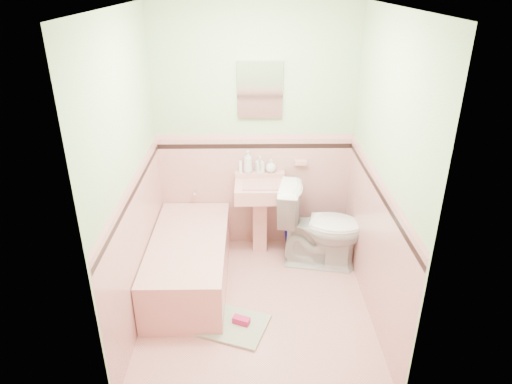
{
  "coord_description": "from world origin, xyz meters",
  "views": [
    {
      "loc": [
        -0.05,
        -3.33,
        2.7
      ],
      "look_at": [
        0.0,
        0.25,
        1.0
      ],
      "focal_mm": 32.25,
      "sensor_mm": 36.0,
      "label": 1
    }
  ],
  "objects_px": {
    "medicine_cabinet": "(260,89)",
    "soap_bottle_left": "(248,162)",
    "soap_bottle_mid": "(260,164)",
    "shoe": "(241,320)",
    "bucket": "(295,238)",
    "bathtub": "(190,263)",
    "soap_bottle_right": "(271,166)",
    "sink": "(260,219)",
    "toilet": "(321,226)"
  },
  "relations": [
    {
      "from": "bucket",
      "to": "shoe",
      "type": "xyz_separation_m",
      "value": [
        -0.57,
        -1.24,
        -0.06
      ]
    },
    {
      "from": "sink",
      "to": "shoe",
      "type": "height_order",
      "value": "sink"
    },
    {
      "from": "soap_bottle_left",
      "to": "soap_bottle_mid",
      "type": "xyz_separation_m",
      "value": [
        0.12,
        0.0,
        -0.03
      ]
    },
    {
      "from": "bathtub",
      "to": "bucket",
      "type": "height_order",
      "value": "bathtub"
    },
    {
      "from": "sink",
      "to": "soap_bottle_right",
      "type": "bearing_deg",
      "value": 57.67
    },
    {
      "from": "medicine_cabinet",
      "to": "soap_bottle_left",
      "type": "distance_m",
      "value": 0.74
    },
    {
      "from": "soap_bottle_left",
      "to": "shoe",
      "type": "relative_size",
      "value": 1.64
    },
    {
      "from": "sink",
      "to": "soap_bottle_right",
      "type": "distance_m",
      "value": 0.57
    },
    {
      "from": "toilet",
      "to": "bucket",
      "type": "xyz_separation_m",
      "value": [
        -0.22,
        0.3,
        -0.31
      ]
    },
    {
      "from": "toilet",
      "to": "bucket",
      "type": "bearing_deg",
      "value": 46.55
    },
    {
      "from": "soap_bottle_left",
      "to": "soap_bottle_right",
      "type": "relative_size",
      "value": 1.66
    },
    {
      "from": "shoe",
      "to": "soap_bottle_mid",
      "type": "bearing_deg",
      "value": 105.42
    },
    {
      "from": "sink",
      "to": "soap_bottle_left",
      "type": "bearing_deg",
      "value": 123.94
    },
    {
      "from": "soap_bottle_left",
      "to": "soap_bottle_right",
      "type": "bearing_deg",
      "value": 0.0
    },
    {
      "from": "medicine_cabinet",
      "to": "toilet",
      "type": "height_order",
      "value": "medicine_cabinet"
    },
    {
      "from": "bathtub",
      "to": "sink",
      "type": "distance_m",
      "value": 0.88
    },
    {
      "from": "sink",
      "to": "soap_bottle_mid",
      "type": "xyz_separation_m",
      "value": [
        -0.0,
        0.18,
        0.54
      ]
    },
    {
      "from": "bathtub",
      "to": "shoe",
      "type": "relative_size",
      "value": 10.49
    },
    {
      "from": "sink",
      "to": "toilet",
      "type": "bearing_deg",
      "value": -19.84
    },
    {
      "from": "bathtub",
      "to": "medicine_cabinet",
      "type": "xyz_separation_m",
      "value": [
        0.68,
        0.74,
        1.47
      ]
    },
    {
      "from": "medicine_cabinet",
      "to": "toilet",
      "type": "relative_size",
      "value": 0.63
    },
    {
      "from": "medicine_cabinet",
      "to": "soap_bottle_mid",
      "type": "xyz_separation_m",
      "value": [
        -0.0,
        -0.03,
        -0.76
      ]
    },
    {
      "from": "soap_bottle_right",
      "to": "shoe",
      "type": "distance_m",
      "value": 1.61
    },
    {
      "from": "medicine_cabinet",
      "to": "soap_bottle_right",
      "type": "height_order",
      "value": "medicine_cabinet"
    },
    {
      "from": "bucket",
      "to": "sink",
      "type": "bearing_deg",
      "value": -167.17
    },
    {
      "from": "shoe",
      "to": "bucket",
      "type": "bearing_deg",
      "value": 88.61
    },
    {
      "from": "medicine_cabinet",
      "to": "shoe",
      "type": "xyz_separation_m",
      "value": [
        -0.18,
        -1.36,
        -1.64
      ]
    },
    {
      "from": "medicine_cabinet",
      "to": "soap_bottle_mid",
      "type": "bearing_deg",
      "value": -91.2
    },
    {
      "from": "medicine_cabinet",
      "to": "toilet",
      "type": "distance_m",
      "value": 1.47
    },
    {
      "from": "bathtub",
      "to": "soap_bottle_right",
      "type": "distance_m",
      "value": 1.27
    },
    {
      "from": "toilet",
      "to": "soap_bottle_right",
      "type": "bearing_deg",
      "value": 61.7
    },
    {
      "from": "sink",
      "to": "medicine_cabinet",
      "type": "bearing_deg",
      "value": 90.0
    },
    {
      "from": "bathtub",
      "to": "shoe",
      "type": "height_order",
      "value": "bathtub"
    },
    {
      "from": "soap_bottle_right",
      "to": "soap_bottle_left",
      "type": "bearing_deg",
      "value": 180.0
    },
    {
      "from": "soap_bottle_mid",
      "to": "bucket",
      "type": "xyz_separation_m",
      "value": [
        0.38,
        -0.09,
        -0.82
      ]
    },
    {
      "from": "shoe",
      "to": "bathtub",
      "type": "bearing_deg",
      "value": 151.99
    },
    {
      "from": "soap_bottle_mid",
      "to": "shoe",
      "type": "distance_m",
      "value": 1.61
    },
    {
      "from": "soap_bottle_left",
      "to": "shoe",
      "type": "height_order",
      "value": "soap_bottle_left"
    },
    {
      "from": "toilet",
      "to": "shoe",
      "type": "xyz_separation_m",
      "value": [
        -0.79,
        -0.93,
        -0.38
      ]
    },
    {
      "from": "soap_bottle_right",
      "to": "shoe",
      "type": "height_order",
      "value": "soap_bottle_right"
    },
    {
      "from": "medicine_cabinet",
      "to": "soap_bottle_right",
      "type": "distance_m",
      "value": 0.79
    },
    {
      "from": "sink",
      "to": "soap_bottle_mid",
      "type": "height_order",
      "value": "soap_bottle_mid"
    },
    {
      "from": "sink",
      "to": "toilet",
      "type": "relative_size",
      "value": 0.93
    },
    {
      "from": "sink",
      "to": "medicine_cabinet",
      "type": "height_order",
      "value": "medicine_cabinet"
    },
    {
      "from": "bathtub",
      "to": "toilet",
      "type": "height_order",
      "value": "toilet"
    },
    {
      "from": "soap_bottle_mid",
      "to": "bathtub",
      "type": "bearing_deg",
      "value": -133.74
    },
    {
      "from": "soap_bottle_left",
      "to": "soap_bottle_mid",
      "type": "bearing_deg",
      "value": 0.0
    },
    {
      "from": "sink",
      "to": "soap_bottle_mid",
      "type": "bearing_deg",
      "value": 90.2
    },
    {
      "from": "soap_bottle_right",
      "to": "toilet",
      "type": "relative_size",
      "value": 0.16
    },
    {
      "from": "medicine_cabinet",
      "to": "soap_bottle_left",
      "type": "bearing_deg",
      "value": -166.09
    }
  ]
}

